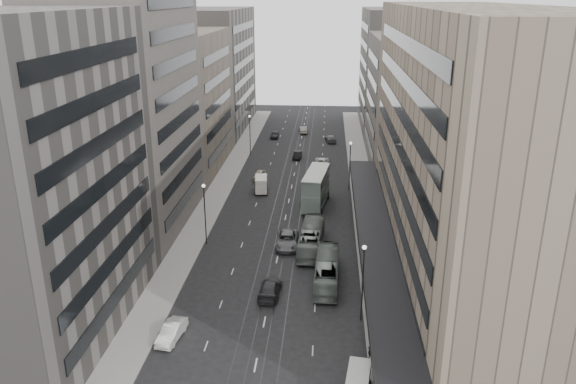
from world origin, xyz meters
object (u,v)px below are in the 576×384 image
(sedan_1, at_px, (172,332))
(sedan_2, at_px, (287,240))
(vw_microbus, at_px, (358,384))
(panel_van, at_px, (261,184))
(bus_near, at_px, (327,270))
(bus_far, at_px, (311,238))
(double_decker, at_px, (316,188))
(pedestrian, at_px, (370,350))

(sedan_1, xyz_separation_m, sedan_2, (9.45, 21.60, 0.10))
(vw_microbus, relative_size, panel_van, 1.03)
(sedan_2, bearing_deg, bus_near, -62.08)
(panel_van, xyz_separation_m, sedan_2, (5.83, -20.71, -0.60))
(panel_van, bearing_deg, sedan_2, -80.79)
(vw_microbus, bearing_deg, bus_far, 107.42)
(vw_microbus, bearing_deg, sedan_1, 165.87)
(panel_van, bearing_deg, bus_far, -73.72)
(vw_microbus, bearing_deg, panel_van, 113.38)
(bus_far, height_order, double_decker, double_decker)
(bus_far, distance_m, vw_microbus, 28.25)
(sedan_2, xyz_separation_m, pedestrian, (9.25, -23.42, 0.14))
(panel_van, relative_size, pedestrian, 2.58)
(vw_microbus, distance_m, sedan_2, 29.66)
(double_decker, relative_size, pedestrian, 6.21)
(double_decker, height_order, vw_microbus, double_decker)
(sedan_1, xyz_separation_m, pedestrian, (18.70, -1.82, 0.24))
(pedestrian, bearing_deg, vw_microbus, 31.35)
(double_decker, distance_m, sedan_2, 15.40)
(double_decker, bearing_deg, sedan_1, -102.03)
(bus_near, xyz_separation_m, bus_far, (-2.05, 8.67, 0.04))
(pedestrian, bearing_deg, sedan_1, -49.35)
(bus_far, xyz_separation_m, vw_microbus, (4.70, -27.85, -0.26))
(double_decker, bearing_deg, sedan_2, -95.44)
(bus_far, bearing_deg, panel_van, -63.76)
(bus_near, height_order, sedan_2, bus_near)
(bus_far, relative_size, sedan_1, 2.42)
(double_decker, relative_size, sedan_2, 1.71)
(bus_near, distance_m, double_decker, 24.39)
(bus_near, bearing_deg, panel_van, -68.36)
(bus_far, xyz_separation_m, sedan_1, (-12.63, -20.86, -0.80))
(double_decker, bearing_deg, bus_near, -78.27)
(vw_microbus, distance_m, pedestrian, 5.36)
(bus_near, relative_size, pedestrian, 6.41)
(bus_far, distance_m, panel_van, 23.26)
(bus_far, bearing_deg, pedestrian, 108.46)
(sedan_2, height_order, pedestrian, pedestrian)
(panel_van, bearing_deg, sedan_1, -101.40)
(bus_near, bearing_deg, sedan_1, 41.18)
(sedan_1, height_order, pedestrian, pedestrian)
(bus_near, height_order, double_decker, double_decker)
(sedan_1, bearing_deg, vw_microbus, -14.26)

